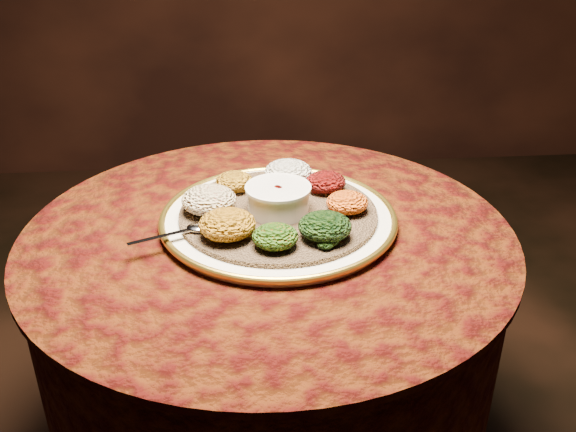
{
  "coord_description": "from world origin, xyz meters",
  "views": [
    {
      "loc": [
        -0.05,
        -1.09,
        1.35
      ],
      "look_at": [
        0.04,
        0.01,
        0.76
      ],
      "focal_mm": 40.0,
      "sensor_mm": 36.0,
      "label": 1
    }
  ],
  "objects": [
    {
      "name": "stew_bowl",
      "position": [
        0.02,
        0.03,
        0.79
      ],
      "size": [
        0.13,
        0.13,
        0.05
      ],
      "color": "silver",
      "rests_on": "injera"
    },
    {
      "name": "portion_kik",
      "position": [
        -0.08,
        -0.07,
        0.79
      ],
      "size": [
        0.1,
        0.1,
        0.05
      ],
      "primitive_type": "ellipsoid",
      "color": "#AA660F",
      "rests_on": "injera"
    },
    {
      "name": "portion_gomen",
      "position": [
        0.1,
        -0.08,
        0.79
      ],
      "size": [
        0.1,
        0.09,
        0.05
      ],
      "primitive_type": "ellipsoid",
      "color": "black",
      "rests_on": "injera"
    },
    {
      "name": "injera",
      "position": [
        0.02,
        0.03,
        0.76
      ],
      "size": [
        0.5,
        0.5,
        0.01
      ],
      "primitive_type": "cylinder",
      "rotation": [
        0.0,
        0.0,
        0.37
      ],
      "color": "brown",
      "rests_on": "platter"
    },
    {
      "name": "portion_ayib",
      "position": [
        0.05,
        0.16,
        0.79
      ],
      "size": [
        0.1,
        0.1,
        0.05
      ],
      "primitive_type": "ellipsoid",
      "color": "silver",
      "rests_on": "injera"
    },
    {
      "name": "portion_mixveg",
      "position": [
        0.01,
        -0.11,
        0.78
      ],
      "size": [
        0.08,
        0.08,
        0.04
      ],
      "primitive_type": "ellipsoid",
      "color": "#9B350A",
      "rests_on": "injera"
    },
    {
      "name": "portion_timatim",
      "position": [
        -0.11,
        0.04,
        0.79
      ],
      "size": [
        0.11,
        0.1,
        0.05
      ],
      "primitive_type": "ellipsoid",
      "color": "maroon",
      "rests_on": "injera"
    },
    {
      "name": "portion_tikil",
      "position": [
        0.16,
        0.01,
        0.78
      ],
      "size": [
        0.08,
        0.08,
        0.04
      ],
      "primitive_type": "ellipsoid",
      "color": "#BB670F",
      "rests_on": "injera"
    },
    {
      "name": "table",
      "position": [
        0.0,
        0.0,
        0.55
      ],
      "size": [
        0.96,
        0.96,
        0.73
      ],
      "color": "black",
      "rests_on": "ground"
    },
    {
      "name": "spoon",
      "position": [
        -0.14,
        -0.04,
        0.77
      ],
      "size": [
        0.15,
        0.08,
        0.01
      ],
      "rotation": [
        0.0,
        0.0,
        -2.74
      ],
      "color": "silver",
      "rests_on": "injera"
    },
    {
      "name": "portion_kitfo",
      "position": [
        0.13,
        0.11,
        0.78
      ],
      "size": [
        0.08,
        0.08,
        0.04
      ],
      "primitive_type": "ellipsoid",
      "color": "black",
      "rests_on": "injera"
    },
    {
      "name": "platter",
      "position": [
        0.02,
        0.03,
        0.75
      ],
      "size": [
        0.6,
        0.6,
        0.02
      ],
      "rotation": [
        0.0,
        0.0,
        -0.43
      ],
      "color": "silver",
      "rests_on": "table"
    },
    {
      "name": "portion_shiro",
      "position": [
        -0.06,
        0.13,
        0.78
      ],
      "size": [
        0.08,
        0.08,
        0.04
      ],
      "primitive_type": "ellipsoid",
      "color": "#A26E13",
      "rests_on": "injera"
    }
  ]
}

